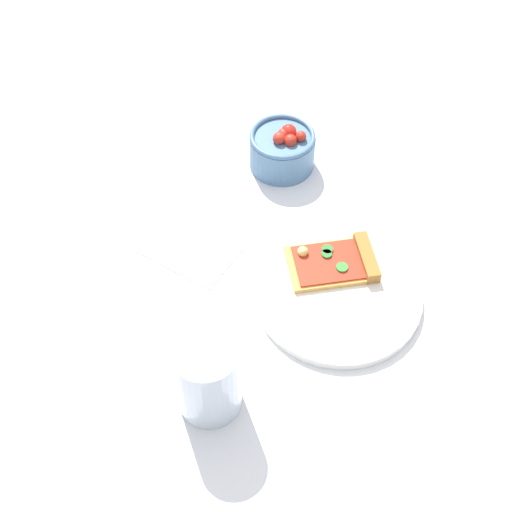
{
  "coord_description": "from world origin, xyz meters",
  "views": [
    {
      "loc": [
        -0.58,
        -0.09,
        0.79
      ],
      "look_at": [
        -0.0,
        0.08,
        0.03
      ],
      "focal_mm": 46.96,
      "sensor_mm": 36.0,
      "label": 1
    }
  ],
  "objects_px": {
    "paper_napkin": "(190,246)",
    "plate": "(338,293)",
    "salad_bowl": "(282,149)",
    "soda_glass": "(208,379)",
    "pizza_slice_main": "(338,262)"
  },
  "relations": [
    {
      "from": "plate",
      "to": "salad_bowl",
      "type": "bearing_deg",
      "value": 31.08
    },
    {
      "from": "plate",
      "to": "pizza_slice_main",
      "type": "height_order",
      "value": "pizza_slice_main"
    },
    {
      "from": "plate",
      "to": "salad_bowl",
      "type": "height_order",
      "value": "salad_bowl"
    },
    {
      "from": "soda_glass",
      "to": "paper_napkin",
      "type": "height_order",
      "value": "soda_glass"
    },
    {
      "from": "pizza_slice_main",
      "to": "paper_napkin",
      "type": "distance_m",
      "value": 0.23
    },
    {
      "from": "pizza_slice_main",
      "to": "salad_bowl",
      "type": "xyz_separation_m",
      "value": [
        0.19,
        0.14,
        0.01
      ]
    },
    {
      "from": "salad_bowl",
      "to": "paper_napkin",
      "type": "relative_size",
      "value": 0.75
    },
    {
      "from": "salad_bowl",
      "to": "soda_glass",
      "type": "distance_m",
      "value": 0.45
    },
    {
      "from": "salad_bowl",
      "to": "soda_glass",
      "type": "xyz_separation_m",
      "value": [
        -0.44,
        -0.02,
        0.02
      ]
    },
    {
      "from": "pizza_slice_main",
      "to": "salad_bowl",
      "type": "bearing_deg",
      "value": 34.83
    },
    {
      "from": "pizza_slice_main",
      "to": "paper_napkin",
      "type": "height_order",
      "value": "pizza_slice_main"
    },
    {
      "from": "soda_glass",
      "to": "salad_bowl",
      "type": "bearing_deg",
      "value": 2.7
    },
    {
      "from": "pizza_slice_main",
      "to": "soda_glass",
      "type": "relative_size",
      "value": 1.18
    },
    {
      "from": "plate",
      "to": "paper_napkin",
      "type": "distance_m",
      "value": 0.24
    },
    {
      "from": "paper_napkin",
      "to": "plate",
      "type": "bearing_deg",
      "value": -96.98
    }
  ]
}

